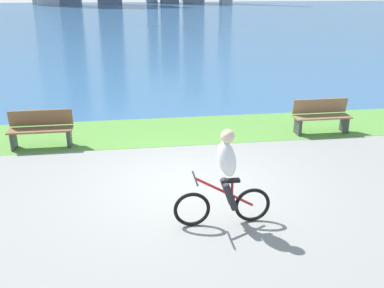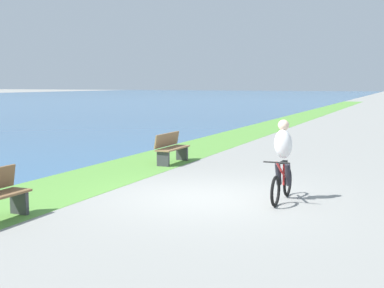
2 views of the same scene
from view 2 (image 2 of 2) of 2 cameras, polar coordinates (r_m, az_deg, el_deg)
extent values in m
plane|color=gray|center=(10.73, 1.13, -5.97)|extent=(300.00, 300.00, 0.00)
cube|color=#59933D|center=(12.35, -13.31, -4.45)|extent=(120.00, 2.41, 0.01)
torus|color=black|center=(10.04, 9.25, -5.19)|extent=(0.60, 0.06, 0.60)
torus|color=black|center=(11.00, 10.55, -4.16)|extent=(0.60, 0.06, 0.60)
cylinder|color=red|center=(10.49, 9.99, -3.15)|extent=(0.98, 0.04, 0.59)
cylinder|color=red|center=(10.62, 10.15, -3.31)|extent=(0.04, 0.04, 0.45)
cube|color=black|center=(10.58, 10.18, -1.99)|extent=(0.24, 0.10, 0.05)
cylinder|color=black|center=(9.99, 9.38, -2.03)|extent=(0.03, 0.52, 0.03)
ellipsoid|color=white|center=(10.44, 10.09, -0.01)|extent=(0.40, 0.36, 0.65)
sphere|color=beige|center=(10.40, 10.13, 2.07)|extent=(0.22, 0.22, 0.22)
cylinder|color=#26262D|center=(10.55, 10.61, -3.35)|extent=(0.27, 0.11, 0.49)
cylinder|color=#26262D|center=(10.60, 9.56, -3.29)|extent=(0.27, 0.11, 0.49)
cube|color=#38383D|center=(9.87, -18.62, -6.13)|extent=(0.08, 0.37, 0.45)
cube|color=olive|center=(15.22, -2.13, -0.47)|extent=(1.50, 0.45, 0.04)
cube|color=olive|center=(15.28, -2.79, 0.49)|extent=(1.50, 0.11, 0.40)
cube|color=#38383D|center=(15.84, -1.11, -1.01)|extent=(0.08, 0.37, 0.45)
cube|color=#38383D|center=(14.68, -3.22, -1.64)|extent=(0.08, 0.37, 0.45)
camera|label=1|loc=(9.50, 47.85, 12.93)|focal=40.35mm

